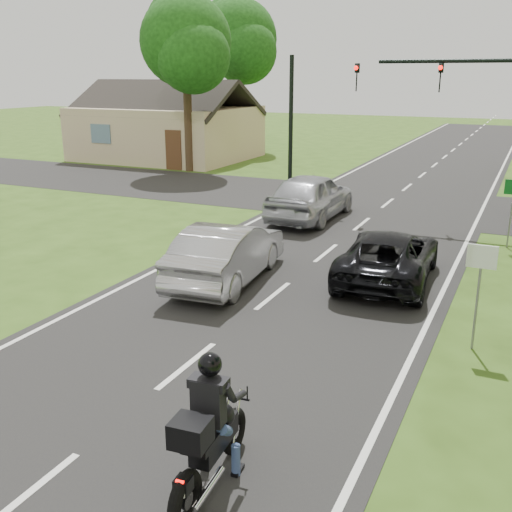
{
  "coord_description": "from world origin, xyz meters",
  "views": [
    {
      "loc": [
        5.39,
        -8.52,
        5.18
      ],
      "look_at": [
        0.01,
        3.0,
        1.3
      ],
      "focal_mm": 42.0,
      "sensor_mm": 36.0,
      "label": 1
    }
  ],
  "objects_px": {
    "motorcycle_rider": "(209,438)",
    "sign_white": "(480,272)",
    "silver_suv": "(311,196)",
    "dark_suv": "(389,256)",
    "silver_sedan": "(227,252)",
    "traffic_signal": "(478,105)"
  },
  "relations": [
    {
      "from": "motorcycle_rider",
      "to": "sign_white",
      "type": "bearing_deg",
      "value": 60.72
    },
    {
      "from": "silver_suv",
      "to": "sign_white",
      "type": "relative_size",
      "value": 2.4
    },
    {
      "from": "motorcycle_rider",
      "to": "dark_suv",
      "type": "relative_size",
      "value": 0.47
    },
    {
      "from": "sign_white",
      "to": "motorcycle_rider",
      "type": "bearing_deg",
      "value": -114.55
    },
    {
      "from": "motorcycle_rider",
      "to": "dark_suv",
      "type": "distance_m",
      "value": 9.15
    },
    {
      "from": "silver_sedan",
      "to": "traffic_signal",
      "type": "xyz_separation_m",
      "value": [
        4.85,
        9.49,
        3.36
      ]
    },
    {
      "from": "silver_sedan",
      "to": "silver_suv",
      "type": "distance_m",
      "value": 7.48
    },
    {
      "from": "motorcycle_rider",
      "to": "sign_white",
      "type": "xyz_separation_m",
      "value": [
        2.64,
        5.79,
        0.84
      ]
    },
    {
      "from": "motorcycle_rider",
      "to": "silver_suv",
      "type": "bearing_deg",
      "value": 100.47
    },
    {
      "from": "silver_suv",
      "to": "traffic_signal",
      "type": "xyz_separation_m",
      "value": [
        5.3,
        2.02,
        3.26
      ]
    },
    {
      "from": "silver_sedan",
      "to": "traffic_signal",
      "type": "distance_m",
      "value": 11.17
    },
    {
      "from": "silver_sedan",
      "to": "traffic_signal",
      "type": "bearing_deg",
      "value": -122.5
    },
    {
      "from": "silver_suv",
      "to": "traffic_signal",
      "type": "relative_size",
      "value": 0.8
    },
    {
      "from": "dark_suv",
      "to": "silver_sedan",
      "type": "relative_size",
      "value": 1.02
    },
    {
      "from": "dark_suv",
      "to": "traffic_signal",
      "type": "height_order",
      "value": "traffic_signal"
    },
    {
      "from": "dark_suv",
      "to": "silver_suv",
      "type": "xyz_separation_m",
      "value": [
        -4.2,
        5.63,
        0.21
      ]
    },
    {
      "from": "silver_sedan",
      "to": "sign_white",
      "type": "height_order",
      "value": "sign_white"
    },
    {
      "from": "silver_sedan",
      "to": "sign_white",
      "type": "distance_m",
      "value": 6.45
    },
    {
      "from": "dark_suv",
      "to": "sign_white",
      "type": "xyz_separation_m",
      "value": [
        2.46,
        -3.36,
        0.93
      ]
    },
    {
      "from": "silver_suv",
      "to": "silver_sedan",
      "type": "bearing_deg",
      "value": 93.73
    },
    {
      "from": "sign_white",
      "to": "silver_suv",
      "type": "bearing_deg",
      "value": 126.5
    },
    {
      "from": "motorcycle_rider",
      "to": "sign_white",
      "type": "height_order",
      "value": "sign_white"
    }
  ]
}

